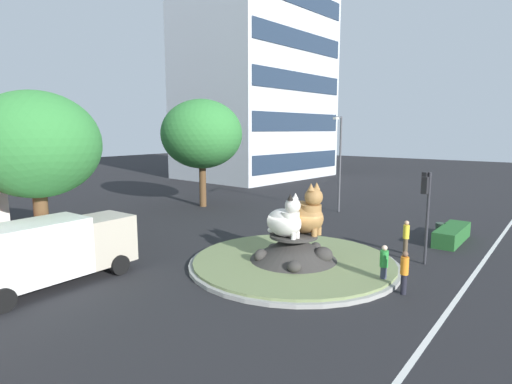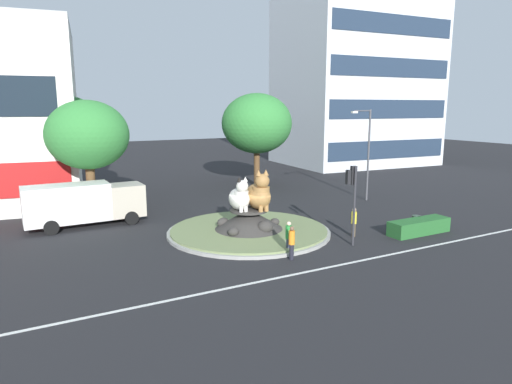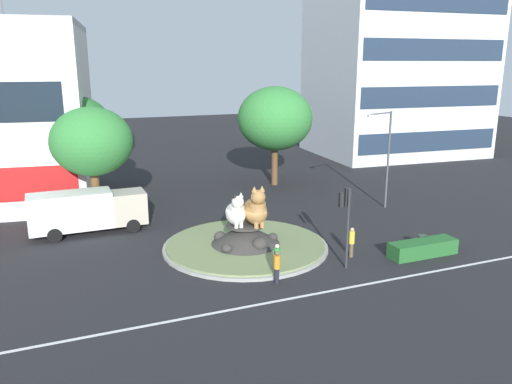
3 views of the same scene
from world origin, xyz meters
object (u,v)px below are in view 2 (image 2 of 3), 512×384
traffic_light_mast (353,188)px  pedestrian_orange_shirt (292,242)px  broadleaf_tree_behind_island (257,124)px  pedestrian_green_shirt (289,236)px  litter_bin (416,222)px  third_tree_left (66,126)px  second_tree_near_tower (88,135)px  office_tower (356,52)px  delivery_box_truck (84,203)px  pedestrian_yellow_shirt (354,221)px  cat_statue_tabby (259,195)px  streetlight_arm (367,148)px  cat_statue_white (240,198)px

traffic_light_mast → pedestrian_orange_shirt: size_ratio=2.54×
broadleaf_tree_behind_island → pedestrian_green_shirt: broadleaf_tree_behind_island is taller
litter_bin → third_tree_left: bearing=135.0°
traffic_light_mast → second_tree_near_tower: (-11.97, 13.22, 2.53)m
litter_bin → broadleaf_tree_behind_island: bearing=94.4°
traffic_light_mast → office_tower: 40.86m
office_tower → delivery_box_truck: (-38.05, -18.41, -13.35)m
delivery_box_truck → office_tower: bearing=24.5°
pedestrian_orange_shirt → litter_bin: (10.24, 1.15, -0.51)m
third_tree_left → pedestrian_yellow_shirt: size_ratio=4.81×
second_tree_near_tower → cat_statue_tabby: bearing=-45.1°
cat_statue_tabby → pedestrian_orange_shirt: (-0.91, -5.16, -1.49)m
third_tree_left → cat_statue_tabby: bearing=-57.5°
third_tree_left → delivery_box_truck: 9.06m
cat_statue_tabby → traffic_light_mast: traffic_light_mast is taller
third_tree_left → streetlight_arm: third_tree_left is taller
cat_statue_tabby → delivery_box_truck: (-9.30, 6.83, -0.86)m
traffic_light_mast → pedestrian_orange_shirt: bearing=107.8°
cat_statue_tabby → cat_statue_white: bearing=-105.2°
litter_bin → pedestrian_yellow_shirt: bearing=172.9°
third_tree_left → delivery_box_truck: (-0.02, -7.75, -4.70)m
pedestrian_green_shirt → cat_statue_tabby: bearing=158.3°
delivery_box_truck → pedestrian_yellow_shirt: bearing=-37.6°
cat_statue_tabby → delivery_box_truck: cat_statue_tabby is taller
third_tree_left → pedestrian_green_shirt: (8.83, -18.74, -5.36)m
streetlight_arm → cat_statue_tabby: bearing=2.4°
broadleaf_tree_behind_island → pedestrian_orange_shirt: size_ratio=5.09×
traffic_light_mast → second_tree_near_tower: bearing=53.1°
streetlight_arm → pedestrian_orange_shirt: (-13.44, -9.59, -3.47)m
pedestrian_green_shirt → litter_bin: 9.79m
litter_bin → delivery_box_truck: bearing=149.8°
traffic_light_mast → broadleaf_tree_behind_island: (4.46, 19.49, 2.83)m
third_tree_left → pedestrian_green_shirt: third_tree_left is taller
pedestrian_yellow_shirt → delivery_box_truck: 17.34m
cat_statue_white → third_tree_left: size_ratio=0.25×
pedestrian_orange_shirt → second_tree_near_tower: bearing=57.5°
traffic_light_mast → streetlight_arm: (9.11, 9.07, 1.11)m
litter_bin → second_tree_near_tower: bearing=144.8°
broadleaf_tree_behind_island → pedestrian_green_shirt: bearing=-113.7°
office_tower → second_tree_near_tower: 41.85m
cat_statue_white → litter_bin: (10.45, -4.40, -1.85)m
litter_bin → traffic_light_mast: bearing=-173.9°
office_tower → pedestrian_orange_shirt: (-29.66, -30.40, -13.99)m
cat_statue_tabby → pedestrian_orange_shirt: size_ratio=1.47×
office_tower → pedestrian_yellow_shirt: 39.98m
second_tree_near_tower → third_tree_left: (-0.73, 6.01, 0.43)m
third_tree_left → pedestrian_orange_shirt: 22.10m
cat_statue_tabby → second_tree_near_tower: (-8.55, 8.58, 3.40)m
broadleaf_tree_behind_island → streetlight_arm: broadleaf_tree_behind_island is taller
second_tree_near_tower → delivery_box_truck: 4.67m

